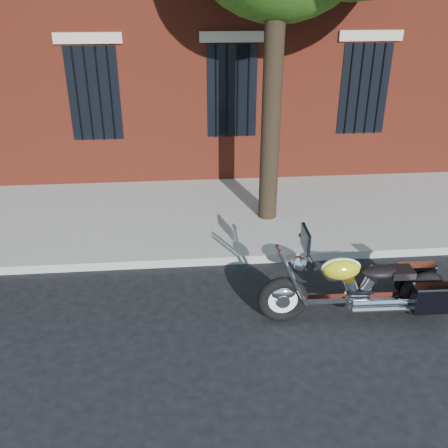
{
  "coord_description": "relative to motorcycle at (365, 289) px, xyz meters",
  "views": [
    {
      "loc": [
        -1.16,
        -6.07,
        4.38
      ],
      "look_at": [
        -0.56,
        0.8,
        1.03
      ],
      "focal_mm": 40.0,
      "sensor_mm": 36.0,
      "label": 1
    }
  ],
  "objects": [
    {
      "name": "ground",
      "position": [
        -1.34,
        0.37,
        -0.49
      ],
      "size": [
        120.0,
        120.0,
        0.0
      ],
      "primitive_type": "plane",
      "color": "black",
      "rests_on": "ground"
    },
    {
      "name": "curb",
      "position": [
        -1.34,
        1.75,
        -0.42
      ],
      "size": [
        40.0,
        0.16,
        0.15
      ],
      "primitive_type": "cube",
      "color": "gray",
      "rests_on": "ground"
    },
    {
      "name": "sidewalk",
      "position": [
        -1.34,
        3.63,
        -0.42
      ],
      "size": [
        40.0,
        3.6,
        0.15
      ],
      "primitive_type": "cube",
      "color": "gray",
      "rests_on": "ground"
    },
    {
      "name": "motorcycle",
      "position": [
        0.0,
        0.0,
        0.0
      ],
      "size": [
        2.88,
        0.84,
        1.46
      ],
      "rotation": [
        0.0,
        0.0,
        -0.03
      ],
      "color": "black",
      "rests_on": "ground"
    }
  ]
}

